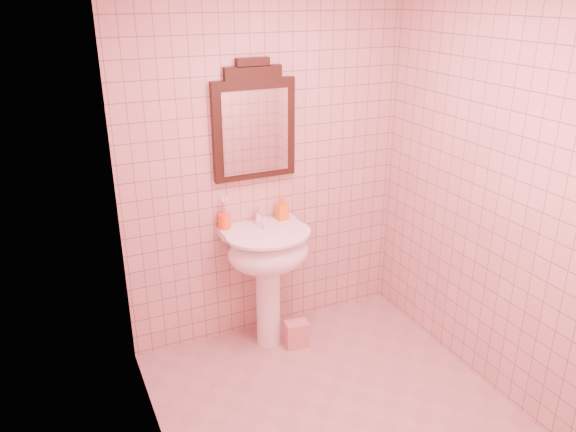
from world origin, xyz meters
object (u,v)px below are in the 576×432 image
pedestal_sink (268,259)px  toothbrush_cup (224,221)px  mirror (254,125)px  towel (296,334)px  soap_dispenser (282,208)px

pedestal_sink → toothbrush_cup: size_ratio=4.40×
mirror → toothbrush_cup: bearing=-175.7°
toothbrush_cup → towel: toothbrush_cup is taller
mirror → toothbrush_cup: 0.67m
pedestal_sink → mirror: mirror is taller
pedestal_sink → mirror: 0.90m
toothbrush_cup → soap_dispenser: 0.42m
pedestal_sink → mirror: (-0.00, 0.20, 0.88)m
soap_dispenser → towel: soap_dispenser is taller
soap_dispenser → towel: (-0.02, -0.28, -0.85)m
mirror → towel: size_ratio=4.06×
toothbrush_cup → soap_dispenser: bearing=-3.3°
towel → mirror: bearing=115.9°
soap_dispenser → towel: size_ratio=0.86×
mirror → toothbrush_cup: size_ratio=3.97×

